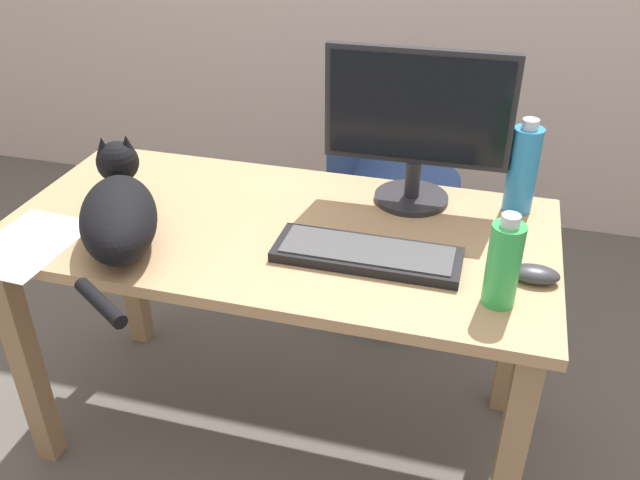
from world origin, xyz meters
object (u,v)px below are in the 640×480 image
object	(u,v)px
water_bottle	(504,263)
spray_bottle	(523,169)
cat	(118,211)
computer_mouse	(535,274)
keyboard	(367,254)
monitor	(417,122)
office_chair	(382,207)

from	to	relation	value
water_bottle	spray_bottle	xyz separation A→B (m)	(0.03, 0.43, 0.02)
cat	spray_bottle	distance (m)	1.02
computer_mouse	spray_bottle	distance (m)	0.35
keyboard	computer_mouse	distance (m)	0.38
monitor	water_bottle	size ratio (longest dim) A/B	2.26
computer_mouse	water_bottle	world-z (taller)	water_bottle
keyboard	cat	xyz separation A→B (m)	(-0.60, -0.08, 0.07)
keyboard	computer_mouse	bearing A→B (deg)	1.87
office_chair	monitor	bearing A→B (deg)	-72.19
office_chair	water_bottle	xyz separation A→B (m)	(0.41, -0.92, 0.41)
cat	spray_bottle	bearing A→B (deg)	24.27
cat	computer_mouse	world-z (taller)	cat
office_chair	keyboard	bearing A→B (deg)	-82.50
monitor	computer_mouse	world-z (taller)	monitor
cat	water_bottle	bearing A→B (deg)	-0.95
monitor	keyboard	bearing A→B (deg)	-99.69
office_chair	cat	distance (m)	1.10
office_chair	spray_bottle	size ratio (longest dim) A/B	3.72
cat	water_bottle	distance (m)	0.90
office_chair	keyboard	world-z (taller)	office_chair
office_chair	spray_bottle	world-z (taller)	spray_bottle
spray_bottle	water_bottle	bearing A→B (deg)	-93.65
monitor	keyboard	size ratio (longest dim) A/B	1.09
monitor	spray_bottle	size ratio (longest dim) A/B	1.89
keyboard	cat	distance (m)	0.61
keyboard	water_bottle	bearing A→B (deg)	-16.60
monitor	water_bottle	world-z (taller)	monitor
computer_mouse	monitor	bearing A→B (deg)	136.60
spray_bottle	keyboard	bearing A→B (deg)	-134.07
monitor	computer_mouse	size ratio (longest dim) A/B	4.37
office_chair	cat	world-z (taller)	office_chair
office_chair	computer_mouse	distance (m)	1.01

